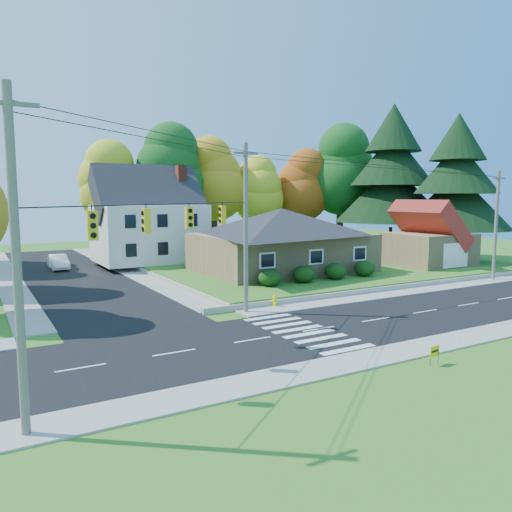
{
  "coord_description": "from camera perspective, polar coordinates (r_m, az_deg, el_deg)",
  "views": [
    {
      "loc": [
        -15.59,
        -20.43,
        6.91
      ],
      "look_at": [
        0.81,
        8.0,
        3.0
      ],
      "focal_mm": 35.0,
      "sensor_mm": 36.0,
      "label": 1
    }
  ],
  "objects": [
    {
      "name": "ground",
      "position": [
        26.61,
        7.19,
        -8.31
      ],
      "size": [
        120.0,
        120.0,
        0.0
      ],
      "primitive_type": "plane",
      "color": "#3D7923"
    },
    {
      "name": "road_main",
      "position": [
        26.61,
        7.19,
        -8.29
      ],
      "size": [
        90.0,
        8.0,
        0.02
      ],
      "primitive_type": "cube",
      "color": "black",
      "rests_on": "ground"
    },
    {
      "name": "road_cross",
      "position": [
        47.55,
        -20.47,
        -1.98
      ],
      "size": [
        8.0,
        44.0,
        0.02
      ],
      "primitive_type": "cube",
      "color": "black",
      "rests_on": "ground"
    },
    {
      "name": "sidewalk_north",
      "position": [
        30.61,
        1.5,
        -6.17
      ],
      "size": [
        90.0,
        2.0,
        0.08
      ],
      "primitive_type": "cube",
      "color": "#9C9A90",
      "rests_on": "ground"
    },
    {
      "name": "sidewalk_south",
      "position": [
        22.99,
        14.87,
        -10.83
      ],
      "size": [
        90.0,
        2.0,
        0.08
      ],
      "primitive_type": "cube",
      "color": "#9C9A90",
      "rests_on": "ground"
    },
    {
      "name": "lawn",
      "position": [
        50.78,
        4.59,
        -0.76
      ],
      "size": [
        30.0,
        30.0,
        0.5
      ],
      "primitive_type": "cube",
      "color": "#3D7923",
      "rests_on": "ground"
    },
    {
      "name": "ranch_house",
      "position": [
        43.56,
        2.94,
        1.99
      ],
      "size": [
        14.6,
        10.6,
        5.4
      ],
      "color": "tan",
      "rests_on": "lawn"
    },
    {
      "name": "colonial_house",
      "position": [
        50.95,
        -12.11,
        4.03
      ],
      "size": [
        10.4,
        8.4,
        9.6
      ],
      "color": "silver",
      "rests_on": "lawn"
    },
    {
      "name": "garage",
      "position": [
        49.81,
        19.19,
        1.74
      ],
      "size": [
        7.3,
        6.3,
        4.6
      ],
      "color": "tan",
      "rests_on": "lawn"
    },
    {
      "name": "hedge_row",
      "position": [
        38.48,
        7.32,
        -1.89
      ],
      "size": [
        10.7,
        1.7,
        1.27
      ],
      "color": "#163A10",
      "rests_on": "lawn"
    },
    {
      "name": "traffic_infrastructure",
      "position": [
        26.76,
        5.35,
        2.99
      ],
      "size": [
        38.1,
        10.66,
        10.0
      ],
      "color": "#666059",
      "rests_on": "ground"
    },
    {
      "name": "tree_lot_0",
      "position": [
        56.12,
        -16.11,
        7.96
      ],
      "size": [
        6.72,
        6.72,
        12.51
      ],
      "color": "#3F2A19",
      "rests_on": "lawn"
    },
    {
      "name": "tree_lot_1",
      "position": [
        56.97,
        -9.96,
        9.42
      ],
      "size": [
        7.84,
        7.84,
        14.6
      ],
      "color": "#3F2A19",
      "rests_on": "lawn"
    },
    {
      "name": "tree_lot_2",
      "position": [
        60.18,
        -4.85,
        8.73
      ],
      "size": [
        7.28,
        7.28,
        13.56
      ],
      "color": "#3F2A19",
      "rests_on": "lawn"
    },
    {
      "name": "tree_lot_3",
      "position": [
        62.08,
        0.62,
        7.48
      ],
      "size": [
        6.16,
        6.16,
        11.47
      ],
      "color": "#3F2A19",
      "rests_on": "lawn"
    },
    {
      "name": "tree_lot_4",
      "position": [
        64.53,
        5.72,
        8.0
      ],
      "size": [
        6.72,
        6.72,
        12.51
      ],
      "color": "#3F2A19",
      "rests_on": "lawn"
    },
    {
      "name": "tree_lot_5",
      "position": [
        65.46,
        9.66,
        9.64
      ],
      "size": [
        8.4,
        8.4,
        15.64
      ],
      "color": "#3F2A19",
      "rests_on": "lawn"
    },
    {
      "name": "conifer_east_a",
      "position": [
        60.17,
        15.31,
        8.92
      ],
      "size": [
        12.8,
        12.8,
        16.96
      ],
      "color": "#3F2A19",
      "rests_on": "lawn"
    },
    {
      "name": "conifer_east_b",
      "position": [
        55.57,
        21.92,
        7.72
      ],
      "size": [
        11.2,
        11.2,
        14.84
      ],
      "color": "#3F2A19",
      "rests_on": "lawn"
    },
    {
      "name": "white_car",
      "position": [
        51.04,
        -21.64,
        -0.64
      ],
      "size": [
        1.52,
        4.31,
        1.42
      ],
      "primitive_type": "imported",
      "rotation": [
        0.0,
        0.0,
        -0.01
      ],
      "color": "white",
      "rests_on": "road_cross"
    },
    {
      "name": "fire_hydrant",
      "position": [
        31.47,
        2.13,
        -5.2
      ],
      "size": [
        0.45,
        0.35,
        0.78
      ],
      "color": "#FFF004",
      "rests_on": "ground"
    },
    {
      "name": "yard_sign",
      "position": [
        22.16,
        19.74,
        -10.22
      ],
      "size": [
        0.64,
        0.14,
        0.8
      ],
      "color": "black",
      "rests_on": "ground"
    }
  ]
}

